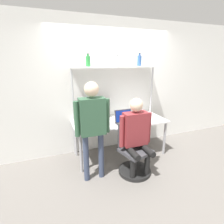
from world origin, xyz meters
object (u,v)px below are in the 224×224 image
at_px(office_chair, 134,158).
at_px(bottle_green, 88,61).
at_px(person_seated, 137,132).
at_px(monitor, 94,109).
at_px(bottle_clear, 118,62).
at_px(person_standing, 93,121).
at_px(cell_phone, 138,123).
at_px(laptop, 124,120).
at_px(bottle_blue, 139,60).

distance_m(office_chair, bottle_green, 1.91).
bearing_deg(person_seated, office_chair, 103.56).
bearing_deg(monitor, bottle_green, -176.52).
height_order(monitor, bottle_clear, bottle_clear).
height_order(monitor, person_standing, person_standing).
xyz_separation_m(monitor, person_seated, (0.47, -0.93, -0.19)).
xyz_separation_m(monitor, person_standing, (-0.23, -0.82, 0.05)).
height_order(cell_phone, bottle_clear, bottle_clear).
distance_m(laptop, cell_phone, 0.27).
xyz_separation_m(person_standing, bottle_clear, (0.74, 0.81, 0.85)).
height_order(person_seated, bottle_clear, bottle_clear).
distance_m(monitor, office_chair, 1.21).
xyz_separation_m(cell_phone, bottle_blue, (0.25, 0.48, 1.14)).
bearing_deg(laptop, office_chair, -93.37).
xyz_separation_m(office_chair, person_standing, (-0.69, 0.07, 0.75)).
relative_size(monitor, bottle_clear, 3.23).
bearing_deg(office_chair, person_standing, 174.52).
distance_m(person_seated, bottle_clear, 1.43).
relative_size(monitor, laptop, 1.93).
bearing_deg(bottle_blue, bottle_green, 180.00).
height_order(office_chair, bottle_clear, bottle_clear).
xyz_separation_m(cell_phone, person_standing, (-0.97, -0.34, 0.27)).
height_order(bottle_clear, bottle_blue, bottle_blue).
relative_size(cell_phone, person_standing, 0.09).
xyz_separation_m(cell_phone, office_chair, (-0.28, -0.40, -0.47)).
xyz_separation_m(laptop, person_standing, (-0.72, -0.41, 0.21)).
distance_m(person_standing, bottle_clear, 1.39).
bearing_deg(cell_phone, monitor, 146.78).
height_order(bottle_clear, bottle_green, bottle_green).
relative_size(laptop, office_chair, 0.38).
distance_m(person_standing, bottle_green, 1.19).
relative_size(bottle_clear, bottle_green, 0.89).
distance_m(monitor, bottle_blue, 1.35).
xyz_separation_m(monitor, laptop, (0.49, -0.41, -0.15)).
relative_size(person_standing, bottle_clear, 7.85).
bearing_deg(laptop, person_standing, -150.31).
relative_size(bottle_clear, bottle_blue, 0.81).
bearing_deg(bottle_blue, monitor, 179.74).
distance_m(person_seated, bottle_green, 1.54).
xyz_separation_m(person_standing, bottle_green, (0.16, 0.81, 0.86)).
xyz_separation_m(person_seated, bottle_blue, (0.51, 0.93, 1.11)).
bearing_deg(bottle_clear, person_standing, -132.34).
relative_size(cell_phone, bottle_clear, 0.74).
relative_size(cell_phone, bottle_blue, 0.60).
bearing_deg(person_seated, bottle_clear, 87.61).
relative_size(laptop, person_seated, 0.26).
xyz_separation_m(person_seated, bottle_clear, (0.04, 0.93, 1.09)).
relative_size(office_chair, bottle_clear, 4.39).
bearing_deg(person_standing, person_seated, -9.06).
bearing_deg(cell_phone, laptop, 163.36).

